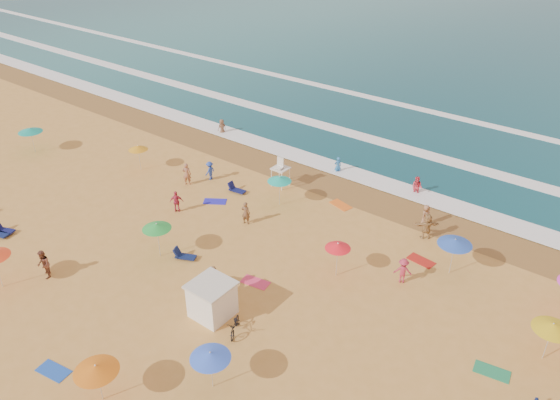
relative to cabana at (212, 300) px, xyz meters
The scene contains 11 objects.
ground 4.42m from the cabana, 102.56° to the left, with size 220.00×220.00×0.00m, color gold.
wet_sand 16.75m from the cabana, 93.21° to the left, with size 220.00×220.00×0.00m, color olive.
surf_foam 25.55m from the cabana, 92.10° to the left, with size 200.00×18.70×0.05m.
cabana is the anchor object (origin of this frame).
cabana_roof 1.06m from the cabana, ahead, with size 2.20×2.20×0.12m, color silver.
bicycle 1.99m from the cabana, ahead, with size 0.63×1.79×0.94m, color black.
lifeguard_stand 15.29m from the cabana, 113.48° to the left, with size 1.20×1.20×2.10m, color white, non-canonical shape.
beach_umbrellas 4.91m from the cabana, 53.59° to the left, with size 63.79×21.29×0.71m.
loungers 3.85m from the cabana, 40.92° to the left, with size 42.67×15.14×0.34m.
towels 3.53m from the cabana, 63.90° to the left, with size 53.35×23.79×0.03m.
beachgoers 8.37m from the cabana, 91.44° to the left, with size 39.94×24.67×2.12m.
Camera 1 is at (17.87, -20.08, 20.67)m, focal length 35.00 mm.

